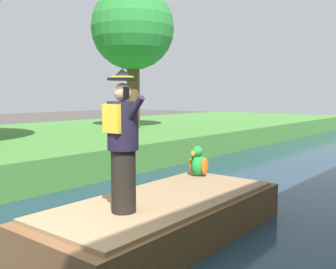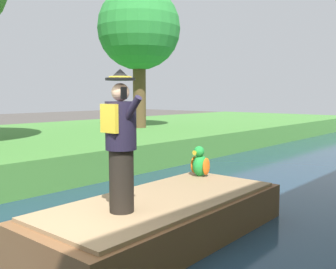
{
  "view_description": "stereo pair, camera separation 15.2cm",
  "coord_description": "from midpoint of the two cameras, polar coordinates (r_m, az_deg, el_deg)",
  "views": [
    {
      "loc": [
        3.66,
        -2.52,
        2.24
      ],
      "look_at": [
        -0.22,
        2.13,
        1.61
      ],
      "focal_mm": 41.44,
      "sensor_mm": 36.0,
      "label": 1
    },
    {
      "loc": [
        3.77,
        -2.42,
        2.24
      ],
      "look_at": [
        -0.22,
        2.13,
        1.61
      ],
      "focal_mm": 41.44,
      "sensor_mm": 36.0,
      "label": 2
    }
  ],
  "objects": [
    {
      "name": "parrot_plush",
      "position": [
        7.31,
        5.32,
        -4.22
      ],
      "size": [
        0.36,
        0.35,
        0.57
      ],
      "color": "green",
      "rests_on": "boat"
    },
    {
      "name": "person_pirate",
      "position": [
        5.0,
        -6.09,
        -1.03
      ],
      "size": [
        0.61,
        0.42,
        1.85
      ],
      "rotation": [
        0.0,
        0.0,
        0.15
      ],
      "color": "black",
      "rests_on": "boat"
    },
    {
      "name": "tree_slender",
      "position": [
        16.23,
        -4.02,
        15.16
      ],
      "size": [
        3.35,
        3.35,
        5.71
      ],
      "color": "brown",
      "rests_on": "grass_bank_near"
    },
    {
      "name": "boat",
      "position": [
        5.93,
        0.05,
        -12.13
      ],
      "size": [
        1.91,
        4.24,
        0.61
      ],
      "color": "brown",
      "rests_on": "canal_water"
    }
  ]
}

